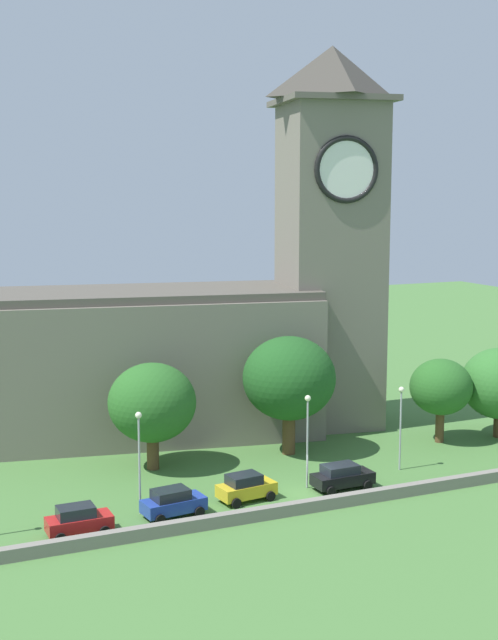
{
  "coord_description": "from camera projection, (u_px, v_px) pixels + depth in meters",
  "views": [
    {
      "loc": [
        -28.65,
        -53.31,
        21.45
      ],
      "look_at": [
        -1.69,
        7.7,
        11.52
      ],
      "focal_mm": 49.66,
      "sensor_mm": 36.0,
      "label": 1
    }
  ],
  "objects": [
    {
      "name": "quay_barrier",
      "position": [
        336.0,
        502.0,
        59.99
      ],
      "size": [
        59.54,
        0.7,
        0.83
      ],
      "primitive_type": "cube",
      "color": "gray",
      "rests_on": "ground"
    },
    {
      "name": "car_red",
      "position": [
        78.0,
        521.0,
        55.07
      ],
      "size": [
        4.07,
        2.12,
        1.93
      ],
      "color": "red",
      "rests_on": "ground"
    },
    {
      "name": "church",
      "position": [
        199.0,
        320.0,
        77.87
      ],
      "size": [
        39.97,
        17.63,
        33.81
      ],
      "color": "slate",
      "rests_on": "ground"
    },
    {
      "name": "tree_by_tower",
      "position": [
        441.0,
        387.0,
        74.9
      ],
      "size": [
        5.3,
        5.3,
        7.21
      ],
      "color": "brown",
      "rests_on": "ground"
    },
    {
      "name": "streetlamp_east_mid",
      "position": [
        401.0,
        414.0,
        67.47
      ],
      "size": [
        0.44,
        0.44,
        6.54
      ],
      "color": "#9EA0A5",
      "rests_on": "ground"
    },
    {
      "name": "tree_riverside_west",
      "position": [
        289.0,
        379.0,
        71.36
      ],
      "size": [
        7.55,
        7.55,
        9.71
      ],
      "color": "brown",
      "rests_on": "ground"
    },
    {
      "name": "car_blue",
      "position": [
        173.0,
        502.0,
        58.32
      ],
      "size": [
        4.34,
        2.57,
        1.88
      ],
      "color": "#233D9E",
      "rests_on": "ground"
    },
    {
      "name": "car_yellow",
      "position": [
        246.0,
        487.0,
        61.25
      ],
      "size": [
        4.22,
        2.56,
        1.91
      ],
      "color": "gold",
      "rests_on": "ground"
    },
    {
      "name": "streetlamp_central",
      "position": [
        308.0,
        426.0,
        63.32
      ],
      "size": [
        0.44,
        0.44,
        6.87
      ],
      "color": "#9EA0A5",
      "rests_on": "ground"
    },
    {
      "name": "ground_plane",
      "position": [
        233.0,
        439.0,
        76.41
      ],
      "size": [
        200.0,
        200.0,
        0.0
      ],
      "primitive_type": "plane",
      "color": "#477538"
    },
    {
      "name": "tree_riverside_east",
      "position": [
        152.0,
        403.0,
        67.58
      ],
      "size": [
        6.76,
        6.76,
        8.31
      ],
      "color": "brown",
      "rests_on": "ground"
    },
    {
      "name": "car_black",
      "position": [
        342.0,
        476.0,
        63.72
      ],
      "size": [
        4.52,
        2.29,
        1.81
      ],
      "color": "black",
      "rests_on": "ground"
    },
    {
      "name": "streetlamp_west_mid",
      "position": [
        139.0,
        446.0,
        58.2
      ],
      "size": [
        0.44,
        0.44,
        6.97
      ],
      "color": "#9EA0A5",
      "rests_on": "ground"
    }
  ]
}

